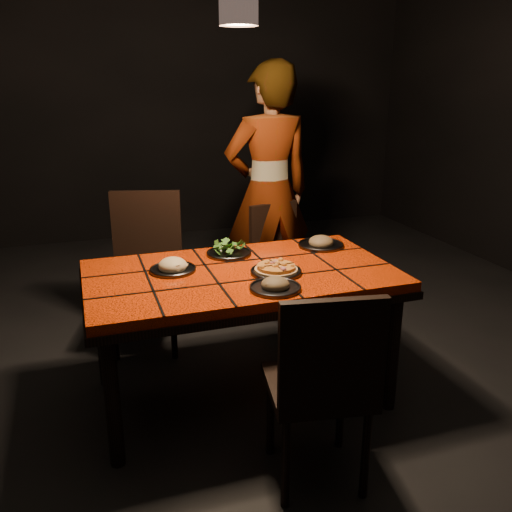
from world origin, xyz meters
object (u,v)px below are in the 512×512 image
object	(u,v)px
chair_far_left	(146,259)
diner	(269,192)
plate_pizza	(276,270)
plate_pasta	(173,267)
chair_near	(324,380)
chair_far_right	(281,256)
dining_table	(241,285)

from	to	relation	value
chair_far_left	diner	world-z (taller)	diner
plate_pizza	plate_pasta	world-z (taller)	plate_pasta
chair_near	chair_far_right	world-z (taller)	chair_near
plate_pasta	chair_far_left	bearing A→B (deg)	93.58
plate_pasta	chair_far_right	bearing A→B (deg)	40.71
chair_far_left	chair_far_right	world-z (taller)	chair_far_left
chair_far_right	diner	bearing A→B (deg)	80.99
dining_table	chair_near	world-z (taller)	chair_near
diner	plate_pasta	distance (m)	1.34
diner	plate_pasta	size ratio (longest dim) A/B	7.61
chair_near	plate_pasta	world-z (taller)	chair_near
chair_far_left	diner	bearing A→B (deg)	29.14
diner	plate_pasta	world-z (taller)	diner
dining_table	chair_near	size ratio (longest dim) A/B	1.73
plate_pizza	plate_pasta	bearing A→B (deg)	158.02
chair_far_left	chair_near	bearing A→B (deg)	-58.49
chair_near	diner	size ratio (longest dim) A/B	0.51
dining_table	plate_pizza	distance (m)	0.21
plate_pizza	chair_near	bearing A→B (deg)	-94.54
dining_table	chair_far_left	size ratio (longest dim) A/B	1.60
chair_near	plate_pasta	distance (m)	1.04
dining_table	diner	bearing A→B (deg)	63.42
dining_table	chair_far_right	bearing A→B (deg)	57.36
dining_table	plate_pizza	bearing A→B (deg)	-31.14
chair_far_left	dining_table	bearing A→B (deg)	-50.73
diner	plate_pizza	xyz separation A→B (m)	(-0.39, -1.20, -0.15)
chair_far_right	plate_pizza	distance (m)	1.10
diner	dining_table	bearing A→B (deg)	59.46
chair_far_left	plate_pasta	bearing A→B (deg)	-71.34
diner	plate_pizza	world-z (taller)	diner
plate_pasta	dining_table	bearing A→B (deg)	-17.19
chair_far_right	plate_pasta	xyz separation A→B (m)	(-0.91, -0.78, 0.28)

